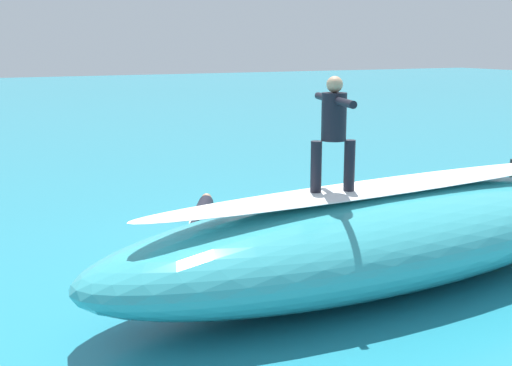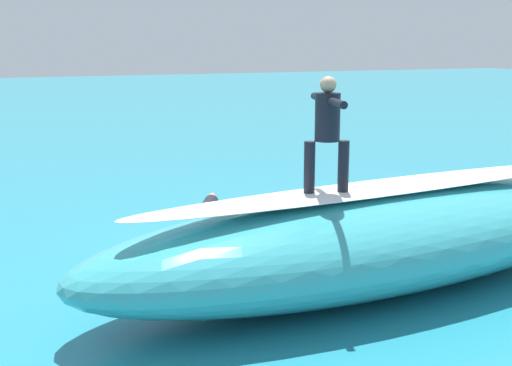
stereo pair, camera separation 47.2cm
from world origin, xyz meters
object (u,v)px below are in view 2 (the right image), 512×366
object	(u,v)px
surfboard_riding	(326,195)
surfer_riding	(327,126)
surfboard_paddling	(209,216)
surfer_paddling	(208,209)

from	to	relation	value
surfboard_riding	surfer_riding	xyz separation A→B (m)	(0.00, 0.00, 0.93)
surfer_riding	surfboard_paddling	distance (m)	5.13
surfboard_riding	surfboard_paddling	size ratio (longest dim) A/B	0.89
surfer_paddling	surfboard_paddling	bearing A→B (deg)	0.00
surfer_riding	surfboard_paddling	bearing A→B (deg)	-75.35
surfer_riding	surfboard_paddling	world-z (taller)	surfer_riding
surfboard_riding	surfer_paddling	distance (m)	4.63
surfboard_paddling	surfer_paddling	distance (m)	0.22
surfboard_riding	surfboard_paddling	distance (m)	4.79
surfboard_riding	surfer_paddling	size ratio (longest dim) A/B	1.31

